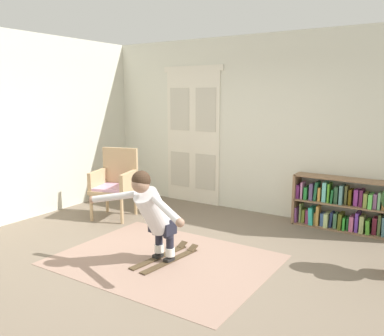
{
  "coord_description": "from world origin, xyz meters",
  "views": [
    {
      "loc": [
        2.6,
        -3.55,
        1.94
      ],
      "look_at": [
        -0.07,
        0.59,
        1.05
      ],
      "focal_mm": 37.66,
      "sensor_mm": 36.0,
      "label": 1
    }
  ],
  "objects": [
    {
      "name": "double_door",
      "position": [
        -1.31,
        2.54,
        1.23
      ],
      "size": [
        1.22,
        0.05,
        2.45
      ],
      "color": "silver",
      "rests_on": "ground"
    },
    {
      "name": "bookshelf",
      "position": [
        1.43,
        2.39,
        0.35
      ],
      "size": [
        1.53,
        0.3,
        0.77
      ],
      "color": "#8A684C",
      "rests_on": "ground"
    },
    {
      "name": "wicker_chair",
      "position": [
        -1.85,
        1.09,
        0.58
      ],
      "size": [
        0.75,
        0.75,
        1.1
      ],
      "color": "tan",
      "rests_on": "ground"
    },
    {
      "name": "rug",
      "position": [
        -0.14,
        0.09,
        0.0
      ],
      "size": [
        2.48,
        1.89,
        0.01
      ],
      "primitive_type": "cube",
      "color": "gray",
      "rests_on": "ground"
    },
    {
      "name": "skis_pair",
      "position": [
        -0.13,
        0.12,
        0.02
      ],
      "size": [
        0.38,
        0.96,
        0.07
      ],
      "color": "#493924",
      "rests_on": "rug"
    },
    {
      "name": "person_skier",
      "position": [
        -0.16,
        -0.1,
        0.67
      ],
      "size": [
        1.46,
        0.73,
        1.06
      ],
      "color": "white",
      "rests_on": "skis_pair"
    },
    {
      "name": "back_wall",
      "position": [
        0.0,
        2.6,
        1.45
      ],
      "size": [
        6.0,
        0.1,
        2.9
      ],
      "primitive_type": "cube",
      "color": "silver",
      "rests_on": "ground"
    },
    {
      "name": "ground_plane",
      "position": [
        0.0,
        0.0,
        0.0
      ],
      "size": [
        7.2,
        7.2,
        0.0
      ],
      "primitive_type": "plane",
      "color": "#746555"
    },
    {
      "name": "side_wall_left",
      "position": [
        -3.0,
        0.4,
        1.45
      ],
      "size": [
        0.1,
        6.0,
        2.9
      ],
      "primitive_type": "cube",
      "color": "silver",
      "rests_on": "ground"
    }
  ]
}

